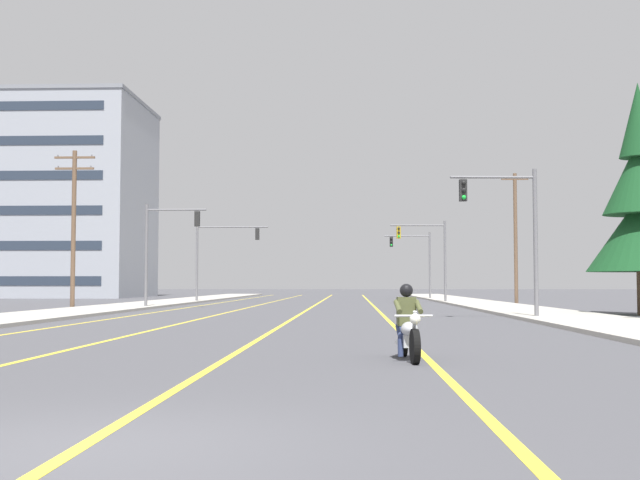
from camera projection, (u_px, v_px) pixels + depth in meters
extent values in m
plane|color=#47474C|center=(90.00, 448.00, 7.08)|extent=(400.00, 400.00, 0.00)
cube|color=yellow|center=(314.00, 306.00, 51.98)|extent=(0.16, 100.00, 0.01)
cube|color=yellow|center=(256.00, 306.00, 52.13)|extent=(0.16, 100.00, 0.01)
cube|color=yellow|center=(374.00, 306.00, 51.83)|extent=(0.16, 100.00, 0.01)
cube|color=yellow|center=(200.00, 306.00, 52.27)|extent=(0.16, 100.00, 0.01)
cube|color=#ADA89E|center=(503.00, 307.00, 46.55)|extent=(4.40, 110.00, 0.14)
cube|color=#ADA89E|center=(123.00, 307.00, 47.43)|extent=(4.40, 110.00, 0.14)
cylinder|color=black|center=(415.00, 347.00, 14.39)|extent=(0.17, 0.65, 0.64)
cylinder|color=black|center=(403.00, 340.00, 15.94)|extent=(0.17, 0.65, 0.64)
cylinder|color=silver|center=(414.00, 329.00, 14.51)|extent=(0.09, 0.33, 0.68)
sphere|color=white|center=(415.00, 319.00, 14.37)|extent=(0.20, 0.20, 0.20)
cylinder|color=silver|center=(413.00, 316.00, 14.57)|extent=(0.70, 0.10, 0.04)
ellipsoid|color=#B7BABF|center=(409.00, 329.00, 15.06)|extent=(0.36, 0.58, 0.28)
cube|color=silver|center=(409.00, 341.00, 15.17)|extent=(0.27, 0.46, 0.24)
cube|color=black|center=(406.00, 331.00, 15.50)|extent=(0.32, 0.54, 0.12)
cube|color=#B7BABF|center=(403.00, 326.00, 15.90)|extent=(0.23, 0.37, 0.08)
cylinder|color=silver|center=(399.00, 343.00, 15.56)|extent=(0.12, 0.55, 0.08)
cube|color=#4C512D|center=(406.00, 311.00, 15.48)|extent=(0.38, 0.27, 0.56)
sphere|color=black|center=(406.00, 290.00, 15.48)|extent=(0.26, 0.26, 0.26)
cylinder|color=navy|center=(415.00, 331.00, 15.32)|extent=(0.17, 0.45, 0.30)
cylinder|color=navy|center=(417.00, 348.00, 15.13)|extent=(0.12, 0.16, 0.35)
cylinder|color=#4C512D|center=(419.00, 307.00, 15.23)|extent=(0.14, 0.53, 0.27)
cylinder|color=navy|center=(400.00, 331.00, 15.31)|extent=(0.17, 0.45, 0.30)
cylinder|color=navy|center=(401.00, 348.00, 15.11)|extent=(0.12, 0.16, 0.35)
cylinder|color=#4C512D|center=(398.00, 307.00, 15.22)|extent=(0.14, 0.53, 0.27)
cylinder|color=slate|center=(536.00, 244.00, 32.66)|extent=(0.18, 0.18, 6.20)
cylinder|color=slate|center=(492.00, 177.00, 32.77)|extent=(3.50, 0.32, 0.11)
cube|color=black|center=(463.00, 190.00, 32.71)|extent=(0.31, 0.26, 0.90)
sphere|color=black|center=(464.00, 183.00, 32.57)|extent=(0.18, 0.18, 0.18)
sphere|color=black|center=(464.00, 190.00, 32.56)|extent=(0.18, 0.18, 0.18)
sphere|color=green|center=(464.00, 197.00, 32.54)|extent=(0.18, 0.18, 0.18)
cylinder|color=slate|center=(146.00, 256.00, 47.15)|extent=(0.18, 0.18, 6.20)
cylinder|color=slate|center=(177.00, 210.00, 47.23)|extent=(3.56, 0.13, 0.11)
cube|color=black|center=(197.00, 219.00, 47.14)|extent=(0.30, 0.24, 0.90)
sphere|color=black|center=(198.00, 214.00, 47.31)|extent=(0.18, 0.18, 0.18)
sphere|color=black|center=(198.00, 219.00, 47.30)|extent=(0.18, 0.18, 0.18)
sphere|color=green|center=(198.00, 224.00, 47.28)|extent=(0.18, 0.18, 0.18)
cylinder|color=slate|center=(445.00, 262.00, 59.74)|extent=(0.18, 0.18, 6.20)
cylinder|color=slate|center=(418.00, 225.00, 59.85)|extent=(4.12, 0.34, 0.11)
cube|color=#B79319|center=(399.00, 233.00, 59.80)|extent=(0.31, 0.26, 0.90)
sphere|color=black|center=(399.00, 228.00, 59.66)|extent=(0.18, 0.18, 0.18)
sphere|color=black|center=(399.00, 232.00, 59.64)|extent=(0.18, 0.18, 0.18)
sphere|color=green|center=(399.00, 236.00, 59.63)|extent=(0.18, 0.18, 0.18)
cylinder|color=slate|center=(197.00, 262.00, 61.66)|extent=(0.18, 0.18, 6.20)
cylinder|color=slate|center=(233.00, 227.00, 61.67)|extent=(5.54, 0.17, 0.11)
cube|color=black|center=(257.00, 234.00, 61.54)|extent=(0.30, 0.24, 0.90)
sphere|color=black|center=(258.00, 230.00, 61.72)|extent=(0.18, 0.18, 0.18)
sphere|color=black|center=(258.00, 234.00, 61.70)|extent=(0.18, 0.18, 0.18)
sphere|color=green|center=(258.00, 238.00, 61.68)|extent=(0.18, 0.18, 0.18)
cylinder|color=slate|center=(430.00, 266.00, 72.84)|extent=(0.18, 0.18, 6.20)
cylinder|color=slate|center=(407.00, 236.00, 73.12)|extent=(4.14, 0.21, 0.11)
cube|color=black|center=(391.00, 242.00, 73.18)|extent=(0.31, 0.25, 0.90)
sphere|color=black|center=(391.00, 239.00, 73.04)|extent=(0.18, 0.18, 0.18)
sphere|color=black|center=(391.00, 242.00, 73.03)|extent=(0.18, 0.18, 0.18)
sphere|color=green|center=(391.00, 245.00, 73.01)|extent=(0.18, 0.18, 0.18)
cylinder|color=brown|center=(74.00, 229.00, 46.24)|extent=(0.26, 0.26, 9.24)
cube|color=brown|center=(75.00, 157.00, 46.47)|extent=(2.39, 0.12, 0.12)
cylinder|color=slate|center=(58.00, 156.00, 46.52)|extent=(0.08, 0.08, 0.12)
cylinder|color=slate|center=(92.00, 156.00, 46.44)|extent=(0.08, 0.08, 0.12)
cube|color=brown|center=(75.00, 169.00, 46.44)|extent=(2.30, 0.12, 0.12)
cylinder|color=slate|center=(58.00, 167.00, 46.48)|extent=(0.08, 0.08, 0.12)
cylinder|color=slate|center=(91.00, 167.00, 46.40)|extent=(0.08, 0.08, 0.12)
cylinder|color=brown|center=(516.00, 239.00, 56.09)|extent=(0.26, 0.26, 9.28)
cube|color=brown|center=(515.00, 179.00, 56.32)|extent=(1.90, 0.12, 0.12)
cylinder|color=slate|center=(504.00, 178.00, 56.36)|extent=(0.08, 0.08, 0.12)
cylinder|color=slate|center=(526.00, 178.00, 56.30)|extent=(0.08, 0.08, 0.12)
cone|color=#14421E|center=(639.00, 176.00, 36.73)|extent=(3.34, 3.34, 3.53)
cone|color=#14421E|center=(638.00, 120.00, 36.88)|extent=(1.77, 1.77, 3.53)
cube|color=#999EA8|center=(42.00, 201.00, 85.59)|extent=(21.53, 15.60, 20.70)
cube|color=gray|center=(44.00, 104.00, 86.17)|extent=(21.77, 15.84, 0.40)
cube|color=#283342|center=(10.00, 281.00, 77.30)|extent=(18.09, 0.06, 0.90)
cube|color=#283342|center=(10.00, 245.00, 77.49)|extent=(18.09, 0.06, 0.90)
cube|color=#283342|center=(11.00, 210.00, 77.68)|extent=(18.09, 0.06, 0.90)
cube|color=#283342|center=(12.00, 175.00, 77.87)|extent=(18.09, 0.06, 0.90)
cube|color=#283342|center=(13.00, 140.00, 78.06)|extent=(18.09, 0.06, 0.90)
cube|color=#283342|center=(13.00, 106.00, 78.25)|extent=(18.09, 0.06, 0.90)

